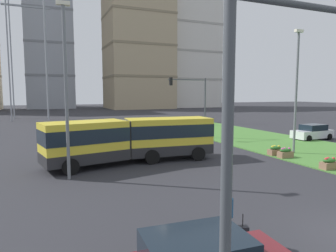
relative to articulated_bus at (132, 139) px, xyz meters
The scene contains 17 objects.
grass_median 15.74m from the articulated_bus, 13.64° to the right, with size 10.00×70.00×0.08m, color #4C8438.
articulated_bus is the anchor object (origin of this frame).
car_white_van 20.51m from the articulated_bus, ahead, with size 4.47×2.18×1.58m.
car_black_sedan 4.91m from the articulated_bus, 113.61° to the left, with size 4.42×2.06×1.58m.
pedestrian_crossing 12.28m from the articulated_bus, 91.73° to the right, with size 0.36×0.56×1.74m.
rolling_suitcase 12.53m from the articulated_bus, 89.63° to the right, with size 0.41×0.33×0.97m.
flower_planter_2 12.80m from the articulated_bus, 31.90° to the right, with size 1.10×0.56×0.74m.
flower_planter_3 11.30m from the articulated_bus, 15.66° to the right, with size 1.10×0.56×0.74m.
flower_planter_4 11.06m from the articulated_bus, 10.36° to the right, with size 1.10×0.56×0.74m.
traffic_light_near_left 17.04m from the articulated_bus, 97.60° to the right, with size 3.71×0.28×6.23m.
traffic_light_far_right 12.58m from the articulated_bus, 42.59° to the left, with size 4.34×0.28×6.39m.
streetlight_left 6.26m from the articulated_bus, 149.00° to the right, with size 0.70×0.28×9.62m.
streetlight_median 13.36m from the articulated_bus, ahead, with size 0.70×0.28×9.63m.
apartment_tower_westcentre 91.58m from the articulated_bus, 91.74° to the left, with size 14.25×19.63×49.35m.
apartment_tower_centre 80.29m from the articulated_bus, 72.59° to the left, with size 19.80×17.52×38.06m.
apartment_tower_eastcentre 90.35m from the articulated_bus, 61.89° to the left, with size 20.81×15.87×45.75m.
transmission_pylon 45.23m from the articulated_bus, 100.17° to the left, with size 9.00×6.24×31.06m.
Camera 1 is at (-9.77, -6.40, 4.79)m, focal length 32.54 mm.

